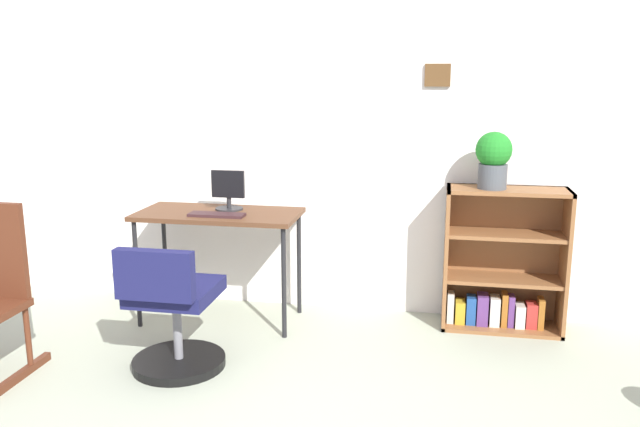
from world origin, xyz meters
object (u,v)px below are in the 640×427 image
(monitor, at_px, (228,192))
(potted_plant_on_shelf, at_px, (493,158))
(keyboard, at_px, (217,215))
(bookshelf_low, at_px, (502,267))
(office_chair, at_px, (173,315))
(desk, at_px, (219,222))

(monitor, height_order, potted_plant_on_shelf, potted_plant_on_shelf)
(keyboard, xyz_separation_m, bookshelf_low, (1.79, 0.35, -0.35))
(keyboard, height_order, office_chair, keyboard)
(desk, xyz_separation_m, office_chair, (-0.00, -0.78, -0.35))
(monitor, xyz_separation_m, bookshelf_low, (1.78, 0.15, -0.46))
(office_chair, height_order, bookshelf_low, bookshelf_low)
(desk, bearing_deg, monitor, 60.31)
(desk, distance_m, monitor, 0.21)
(office_chair, height_order, potted_plant_on_shelf, potted_plant_on_shelf)
(keyboard, height_order, bookshelf_low, bookshelf_low)
(keyboard, bearing_deg, bookshelf_low, 11.05)
(bookshelf_low, distance_m, potted_plant_on_shelf, 0.72)
(monitor, xyz_separation_m, office_chair, (-0.05, -0.86, -0.54))
(desk, height_order, monitor, monitor)
(monitor, bearing_deg, office_chair, -93.09)
(desk, relative_size, office_chair, 1.41)
(office_chair, relative_size, bookshelf_low, 0.81)
(monitor, distance_m, keyboard, 0.23)
(bookshelf_low, relative_size, potted_plant_on_shelf, 2.61)
(desk, relative_size, keyboard, 2.97)
(monitor, relative_size, bookshelf_low, 0.29)
(keyboard, relative_size, office_chair, 0.47)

